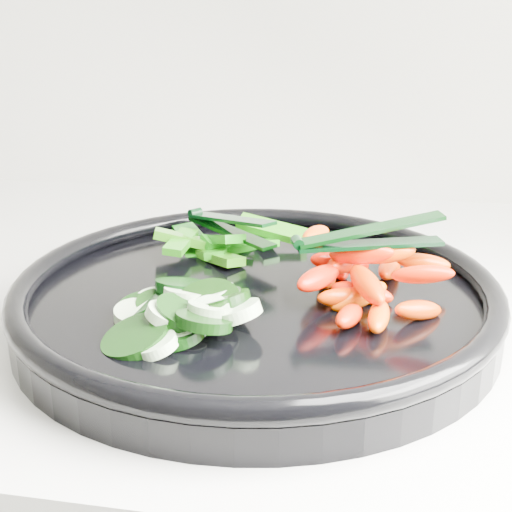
# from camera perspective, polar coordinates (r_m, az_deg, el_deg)

# --- Properties ---
(veggie_tray) EXTENTS (0.38, 0.38, 0.04)m
(veggie_tray) POSITION_cam_1_polar(r_m,az_deg,el_deg) (0.55, -0.00, -3.36)
(veggie_tray) COLOR black
(veggie_tray) RESTS_ON counter
(cucumber_pile) EXTENTS (0.12, 0.12, 0.04)m
(cucumber_pile) POSITION_cam_1_polar(r_m,az_deg,el_deg) (0.50, -5.98, -4.43)
(cucumber_pile) COLOR black
(cucumber_pile) RESTS_ON veggie_tray
(carrot_pile) EXTENTS (0.12, 0.15, 0.06)m
(carrot_pile) POSITION_cam_1_polar(r_m,az_deg,el_deg) (0.54, 8.43, -1.68)
(carrot_pile) COLOR #E65C00
(carrot_pile) RESTS_ON veggie_tray
(pepper_pile) EXTENTS (0.13, 0.10, 0.04)m
(pepper_pile) POSITION_cam_1_polar(r_m,az_deg,el_deg) (0.64, -2.91, 1.11)
(pepper_pile) COLOR #106F0A
(pepper_pile) RESTS_ON veggie_tray
(tong_carrot) EXTENTS (0.11, 0.05, 0.02)m
(tong_carrot) POSITION_cam_1_polar(r_m,az_deg,el_deg) (0.53, 8.76, 1.49)
(tong_carrot) COLOR black
(tong_carrot) RESTS_ON carrot_pile
(tong_pepper) EXTENTS (0.10, 0.09, 0.02)m
(tong_pepper) POSITION_cam_1_polar(r_m,az_deg,el_deg) (0.63, -2.27, 2.54)
(tong_pepper) COLOR black
(tong_pepper) RESTS_ON pepper_pile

